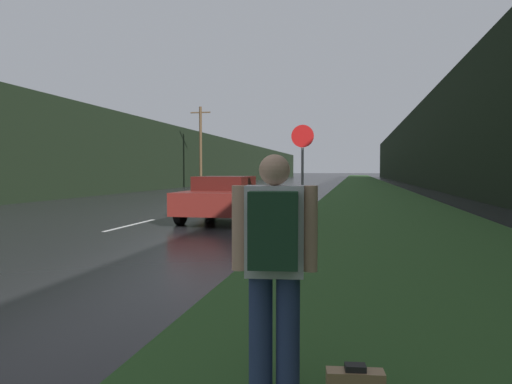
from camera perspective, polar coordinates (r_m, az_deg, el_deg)
grass_verge at (r=39.88m, az=13.93°, el=0.34°), size 6.00×240.00×0.02m
lane_stripe_c at (r=13.80m, az=-15.33°, el=-3.99°), size 0.12×3.00×0.01m
lane_stripe_d at (r=20.24m, az=-6.12°, el=-1.81°), size 0.12×3.00×0.01m
treeline_far_side at (r=52.64m, az=-6.50°, el=4.02°), size 2.00×140.00×5.66m
treeline_near_side at (r=50.41m, az=20.51°, el=5.41°), size 2.00×140.00×8.26m
utility_pole_far at (r=40.33m, az=-6.94°, el=5.68°), size 1.80×0.24×7.16m
stop_sign at (r=12.37m, az=5.82°, el=3.10°), size 0.61×0.07×2.82m
hitchhiker_with_backpack at (r=3.14m, az=2.29°, el=-8.52°), size 0.59×0.45×1.70m
car_passing_near at (r=14.57m, az=-4.08°, el=-0.67°), size 1.98×4.52×1.40m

